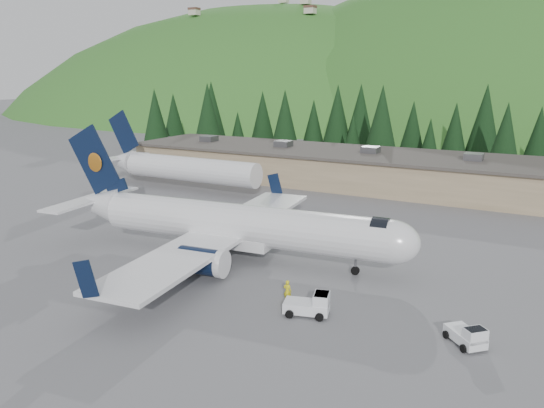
{
  "coord_description": "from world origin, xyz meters",
  "views": [
    {
      "loc": [
        24.86,
        -40.36,
        17.01
      ],
      "look_at": [
        0.0,
        6.0,
        4.0
      ],
      "focal_mm": 35.0,
      "sensor_mm": 36.0,
      "label": 1
    }
  ],
  "objects_px": {
    "airliner": "(231,225)",
    "second_airliner": "(176,167)",
    "baggage_tug_a": "(311,305)",
    "ramp_worker": "(287,291)",
    "baggage_tug_b": "(468,336)",
    "terminal_building": "(339,166)"
  },
  "relations": [
    {
      "from": "baggage_tug_a",
      "to": "terminal_building",
      "type": "relative_size",
      "value": 0.05
    },
    {
      "from": "airliner",
      "to": "second_airliner",
      "type": "bearing_deg",
      "value": 131.37
    },
    {
      "from": "second_airliner",
      "to": "ramp_worker",
      "type": "xyz_separation_m",
      "value": [
        33.08,
        -28.72,
        -2.44
      ]
    },
    {
      "from": "second_airliner",
      "to": "baggage_tug_b",
      "type": "xyz_separation_m",
      "value": [
        46.26,
        -29.25,
        -2.65
      ]
    },
    {
      "from": "baggage_tug_b",
      "to": "terminal_building",
      "type": "distance_m",
      "value": 52.4
    },
    {
      "from": "second_airliner",
      "to": "terminal_building",
      "type": "relative_size",
      "value": 0.39
    },
    {
      "from": "baggage_tug_b",
      "to": "terminal_building",
      "type": "relative_size",
      "value": 0.04
    },
    {
      "from": "second_airliner",
      "to": "baggage_tug_a",
      "type": "distance_m",
      "value": 46.53
    },
    {
      "from": "baggage_tug_a",
      "to": "terminal_building",
      "type": "xyz_separation_m",
      "value": [
        -15.64,
        45.91,
        1.85
      ]
    },
    {
      "from": "terminal_building",
      "to": "ramp_worker",
      "type": "height_order",
      "value": "terminal_building"
    },
    {
      "from": "baggage_tug_b",
      "to": "terminal_building",
      "type": "xyz_separation_m",
      "value": [
        -26.35,
        45.25,
        1.95
      ]
    },
    {
      "from": "airliner",
      "to": "baggage_tug_a",
      "type": "xyz_separation_m",
      "value": [
        11.68,
        -7.8,
        -2.43
      ]
    },
    {
      "from": "terminal_building",
      "to": "second_airliner",
      "type": "bearing_deg",
      "value": -141.22
    },
    {
      "from": "second_airliner",
      "to": "baggage_tug_a",
      "type": "bearing_deg",
      "value": -40.07
    },
    {
      "from": "second_airliner",
      "to": "baggage_tug_b",
      "type": "distance_m",
      "value": 54.8
    },
    {
      "from": "baggage_tug_b",
      "to": "baggage_tug_a",
      "type": "bearing_deg",
      "value": -130.48
    },
    {
      "from": "second_airliner",
      "to": "baggage_tug_a",
      "type": "xyz_separation_m",
      "value": [
        35.56,
        -29.91,
        -2.55
      ]
    },
    {
      "from": "airliner",
      "to": "baggage_tug_b",
      "type": "relative_size",
      "value": 12.0
    },
    {
      "from": "airliner",
      "to": "baggage_tug_b",
      "type": "xyz_separation_m",
      "value": [
        22.39,
        -7.15,
        -2.53
      ]
    },
    {
      "from": "airliner",
      "to": "second_airliner",
      "type": "xyz_separation_m",
      "value": [
        -23.87,
        22.11,
        0.12
      ]
    },
    {
      "from": "baggage_tug_a",
      "to": "terminal_building",
      "type": "bearing_deg",
      "value": 93.78
    },
    {
      "from": "baggage_tug_a",
      "to": "ramp_worker",
      "type": "relative_size",
      "value": 2.01
    }
  ]
}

